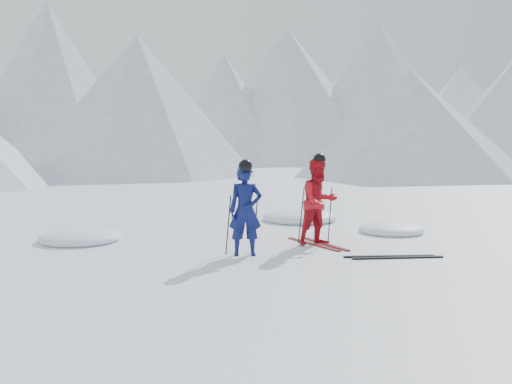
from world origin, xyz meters
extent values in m
plane|color=white|center=(0.00, 0.00, 0.00)|extent=(160.00, 160.00, 0.00)
cone|color=#B2BCD1|center=(-11.51, 40.48, 7.17)|extent=(23.96, 23.96, 14.35)
cone|color=#B2BCD1|center=(-5.08, 51.27, 5.96)|extent=(17.69, 17.69, 11.93)
cone|color=#B2BCD1|center=(4.51, 43.52, 5.42)|extent=(19.63, 19.63, 10.85)
cone|color=#B2BCD1|center=(11.74, 46.25, 7.07)|extent=(23.31, 23.31, 14.15)
cone|color=#B2BCD1|center=(21.49, 44.84, 7.44)|extent=(28.94, 28.94, 14.88)
cone|color=silver|center=(31.93, 45.34, 5.38)|extent=(24.45, 24.45, 10.76)
cone|color=#B2BCD1|center=(12.00, 20.00, 3.25)|extent=(14.00, 14.00, 6.50)
cone|color=#B2BCD1|center=(-4.00, 26.00, 4.50)|extent=(16.00, 16.00, 9.00)
imported|color=#0C134C|center=(-2.19, -0.45, 0.84)|extent=(0.65, 0.46, 1.69)
imported|color=#B70E19|center=(-0.50, 0.27, 0.89)|extent=(1.02, 0.89, 1.78)
cylinder|color=black|center=(-2.49, -0.30, 0.56)|extent=(0.11, 0.08, 1.12)
cylinder|color=black|center=(-1.94, -0.20, 0.56)|extent=(0.11, 0.07, 1.12)
cylinder|color=black|center=(-0.80, 0.52, 0.59)|extent=(0.12, 0.09, 1.19)
cylinder|color=black|center=(-0.20, 0.42, 0.59)|extent=(0.12, 0.08, 1.19)
cube|color=black|center=(-0.62, 0.27, 0.01)|extent=(0.62, 1.64, 0.03)
cube|color=black|center=(-0.38, 0.27, 0.01)|extent=(0.51, 1.67, 0.03)
cube|color=black|center=(0.37, -1.18, 0.01)|extent=(1.69, 0.34, 0.03)
cube|color=black|center=(0.47, -1.33, 0.01)|extent=(1.70, 0.28, 0.03)
ellipsoid|color=white|center=(-5.37, 1.76, 0.00)|extent=(1.73, 1.73, 0.38)
ellipsoid|color=white|center=(1.66, 1.35, 0.00)|extent=(1.51, 1.51, 0.33)
ellipsoid|color=white|center=(0.13, 3.69, 0.00)|extent=(2.01, 2.01, 0.44)
camera|label=1|loc=(-4.15, -10.26, 2.11)|focal=38.00mm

